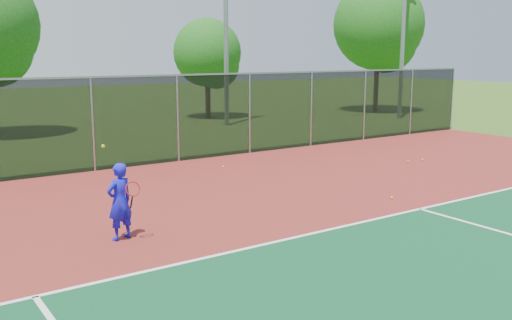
{
  "coord_description": "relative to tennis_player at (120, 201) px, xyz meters",
  "views": [
    {
      "loc": [
        -8.84,
        -5.83,
        3.77
      ],
      "look_at": [
        -1.47,
        5.0,
        1.3
      ],
      "focal_mm": 40.0,
      "sensor_mm": 36.0,
      "label": 1
    }
  ],
  "objects": [
    {
      "name": "practice_ball_5",
      "position": [
        2.19,
        5.26,
        -0.76
      ],
      "size": [
        0.07,
        0.07,
        0.07
      ],
      "primitive_type": "sphere",
      "color": "#B4CA17",
      "rests_on": "court_apron"
    },
    {
      "name": "ground",
      "position": [
        4.84,
        -4.94,
        -0.82
      ],
      "size": [
        120.0,
        120.0,
        0.0
      ],
      "primitive_type": "plane",
      "color": "#315718",
      "rests_on": "ground"
    },
    {
      "name": "practice_ball_1",
      "position": [
        5.53,
        5.14,
        -0.76
      ],
      "size": [
        0.07,
        0.07,
        0.07
      ],
      "primitive_type": "sphere",
      "color": "#B4CA17",
      "rests_on": "court_apron"
    },
    {
      "name": "tennis_player",
      "position": [
        0.0,
        0.0,
        0.0
      ],
      "size": [
        0.66,
        0.68,
        1.97
      ],
      "color": "#1816D6",
      "rests_on": "court_apron"
    },
    {
      "name": "floodlight_ne",
      "position": [
        21.6,
        11.95,
        5.69
      ],
      "size": [
        0.9,
        0.4,
        11.48
      ],
      "color": "gray",
      "rests_on": "ground"
    },
    {
      "name": "practice_ball_2",
      "position": [
        12.01,
        2.28,
        -0.76
      ],
      "size": [
        0.07,
        0.07,
        0.07
      ],
      "primitive_type": "sphere",
      "color": "#B4CA17",
      "rests_on": "court_apron"
    },
    {
      "name": "practice_ball_3",
      "position": [
        11.31,
        2.32,
        -0.76
      ],
      "size": [
        0.07,
        0.07,
        0.07
      ],
      "primitive_type": "sphere",
      "color": "#B4CA17",
      "rests_on": "court_apron"
    },
    {
      "name": "practice_ball_6",
      "position": [
        1.53,
        3.56,
        -0.76
      ],
      "size": [
        0.07,
        0.07,
        0.07
      ],
      "primitive_type": "sphere",
      "color": "#B4CA17",
      "rests_on": "court_apron"
    },
    {
      "name": "tree_back_right",
      "position": [
        23.22,
        15.27,
        4.43
      ],
      "size": [
        5.69,
        5.69,
        8.35
      ],
      "color": "#3A2515",
      "rests_on": "ground"
    },
    {
      "name": "practice_ball_0",
      "position": [
        7.03,
        -0.86,
        -0.76
      ],
      "size": [
        0.07,
        0.07,
        0.07
      ],
      "primitive_type": "sphere",
      "color": "#B4CA17",
      "rests_on": "court_apron"
    },
    {
      "name": "fence_back",
      "position": [
        4.84,
        7.06,
        0.75
      ],
      "size": [
        30.0,
        0.06,
        3.03
      ],
      "color": "black",
      "rests_on": "court_apron"
    },
    {
      "name": "tree_back_mid",
      "position": [
        12.51,
        18.24,
        2.78
      ],
      "size": [
        3.9,
        3.9,
        5.73
      ],
      "color": "#3A2515",
      "rests_on": "ground"
    },
    {
      "name": "court_apron",
      "position": [
        4.84,
        -2.94,
        -0.81
      ],
      "size": [
        30.0,
        20.0,
        0.02
      ],
      "primitive_type": "cube",
      "color": "maroon",
      "rests_on": "ground"
    }
  ]
}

